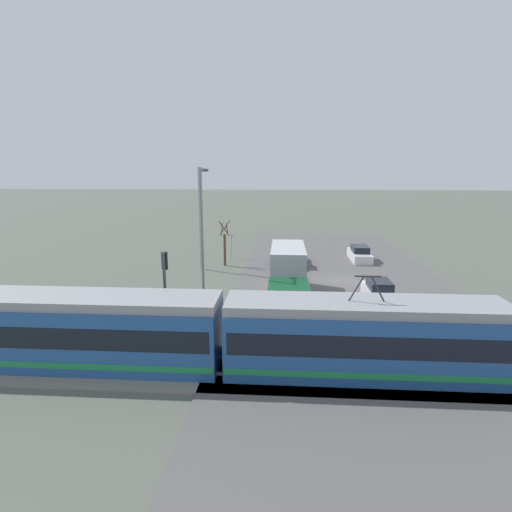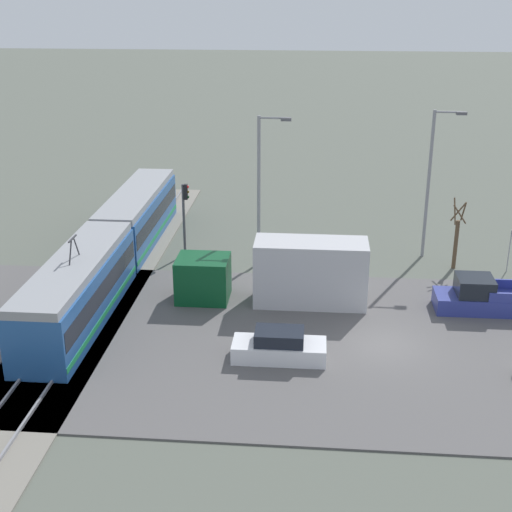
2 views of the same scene
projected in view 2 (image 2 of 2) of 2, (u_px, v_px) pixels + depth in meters
The scene contains 12 objects.
ground_plane at pixel (383, 346), 33.82m from camera, with size 320.00×320.00×0.00m, color #565B51.
road_surface at pixel (383, 345), 33.81m from camera, with size 16.64×50.83×0.08m.
rail_bed at pixel (72, 332), 35.02m from camera, with size 52.14×4.40×0.22m.
light_rail_tram at pixel (112, 248), 41.41m from camera, with size 24.53×2.82×4.44m.
box_truck at pixel (284, 274), 37.81m from camera, with size 2.41×10.12×3.47m.
pickup_truck at pixel (486, 298), 37.09m from camera, with size 2.01×5.47×1.84m.
sedan_car_1 at pixel (279, 347), 32.31m from camera, with size 1.70×4.26×1.43m.
traffic_light_pole at pixel (185, 209), 44.05m from camera, with size 0.28×0.47×4.63m.
street_tree at pixel (456, 238), 42.36m from camera, with size 1.03×0.85×4.30m.
street_lamp_near_crossing at pixel (432, 175), 43.11m from camera, with size 0.36×1.95×9.18m.
street_lamp_mid_block at pixel (262, 182), 41.87m from camera, with size 0.36×1.95×9.07m.
no_parking_sign at pixel (510, 247), 42.03m from camera, with size 0.32×0.08×2.59m.
Camera 2 is at (-30.46, 3.41, 16.09)m, focal length 50.00 mm.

